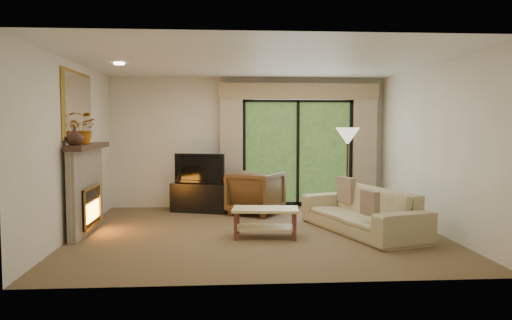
{
  "coord_description": "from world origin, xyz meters",
  "views": [
    {
      "loc": [
        -0.55,
        -7.57,
        1.65
      ],
      "look_at": [
        0.0,
        0.3,
        1.1
      ],
      "focal_mm": 35.0,
      "sensor_mm": 36.0,
      "label": 1
    }
  ],
  "objects": [
    {
      "name": "branches",
      "position": [
        -2.61,
        0.1,
        1.6
      ],
      "size": [
        0.51,
        0.47,
        0.47
      ],
      "primitive_type": "imported",
      "rotation": [
        0.0,
        0.0,
        -0.28
      ],
      "color": "#A75B0F",
      "rests_on": "fireplace"
    },
    {
      "name": "wall_front",
      "position": [
        0.0,
        -2.5,
        1.3
      ],
      "size": [
        5.0,
        0.0,
        5.0
      ],
      "primitive_type": "plane",
      "rotation": [
        -1.57,
        0.0,
        0.0
      ],
      "color": "silver",
      "rests_on": "ground"
    },
    {
      "name": "coffee_table",
      "position": [
        0.09,
        -0.33,
        0.22
      ],
      "size": [
        1.01,
        0.63,
        0.43
      ],
      "primitive_type": null,
      "rotation": [
        0.0,
        0.0,
        -0.11
      ],
      "color": "#F0D287",
      "rests_on": "floor"
    },
    {
      "name": "armchair",
      "position": [
        0.09,
        1.59,
        0.4
      ],
      "size": [
        1.19,
        1.2,
        0.8
      ],
      "primitive_type": "imported",
      "rotation": [
        0.0,
        0.0,
        2.6
      ],
      "color": "brown",
      "rests_on": "floor"
    },
    {
      "name": "tv",
      "position": [
        -0.93,
        1.95,
        0.83
      ],
      "size": [
        0.98,
        0.42,
        0.57
      ],
      "primitive_type": "imported",
      "rotation": [
        0.0,
        0.0,
        -0.31
      ],
      "color": "black",
      "rests_on": "media_console"
    },
    {
      "name": "pillow_near",
      "position": [
        1.53,
        -0.77,
        0.56
      ],
      "size": [
        0.19,
        0.36,
        0.35
      ],
      "primitive_type": "cube",
      "rotation": [
        0.0,
        0.0,
        0.31
      ],
      "color": "brown",
      "rests_on": "sofa"
    },
    {
      "name": "fireplace",
      "position": [
        -2.63,
        0.2,
        0.69
      ],
      "size": [
        0.24,
        1.7,
        1.37
      ],
      "primitive_type": null,
      "color": "gray",
      "rests_on": "floor"
    },
    {
      "name": "wall_right",
      "position": [
        2.75,
        0.0,
        1.3
      ],
      "size": [
        0.0,
        5.0,
        5.0
      ],
      "primitive_type": "plane",
      "rotation": [
        1.57,
        0.0,
        -1.57
      ],
      "color": "silver",
      "rests_on": "ground"
    },
    {
      "name": "floor_lamp",
      "position": [
        1.71,
        1.2,
        0.8
      ],
      "size": [
        0.53,
        0.53,
        1.61
      ],
      "primitive_type": null,
      "rotation": [
        0.0,
        0.0,
        -0.26
      ],
      "color": "beige",
      "rests_on": "floor"
    },
    {
      "name": "sliding_door",
      "position": [
        1.0,
        2.45,
        1.1
      ],
      "size": [
        2.26,
        0.1,
        2.16
      ],
      "primitive_type": null,
      "color": "black",
      "rests_on": "floor"
    },
    {
      "name": "curtain_left",
      "position": [
        -0.35,
        2.34,
        1.2
      ],
      "size": [
        0.45,
        0.18,
        2.35
      ],
      "primitive_type": "cube",
      "color": "tan",
      "rests_on": "floor"
    },
    {
      "name": "sofa",
      "position": [
        1.61,
        -0.1,
        0.34
      ],
      "size": [
        1.56,
        2.47,
        0.67
      ],
      "primitive_type": "imported",
      "rotation": [
        0.0,
        0.0,
        -1.26
      ],
      "color": "tan",
      "rests_on": "floor"
    },
    {
      "name": "wall_back",
      "position": [
        0.0,
        2.5,
        1.3
      ],
      "size": [
        5.0,
        0.0,
        5.0
      ],
      "primitive_type": "plane",
      "rotation": [
        1.57,
        0.0,
        0.0
      ],
      "color": "silver",
      "rests_on": "ground"
    },
    {
      "name": "vase",
      "position": [
        -2.61,
        -0.4,
        1.5
      ],
      "size": [
        0.3,
        0.3,
        0.26
      ],
      "primitive_type": "imported",
      "rotation": [
        0.0,
        0.0,
        -0.24
      ],
      "color": "#3E251B",
      "rests_on": "fireplace"
    },
    {
      "name": "cornice",
      "position": [
        1.0,
        2.36,
        2.32
      ],
      "size": [
        3.2,
        0.24,
        0.32
      ],
      "primitive_type": "cube",
      "color": "tan",
      "rests_on": "wall_back"
    },
    {
      "name": "floor",
      "position": [
        0.0,
        0.0,
        0.0
      ],
      "size": [
        5.5,
        5.5,
        0.0
      ],
      "primitive_type": "plane",
      "color": "brown",
      "rests_on": "ground"
    },
    {
      "name": "ceiling",
      "position": [
        0.0,
        0.0,
        2.6
      ],
      "size": [
        5.5,
        5.5,
        0.0
      ],
      "primitive_type": "plane",
      "rotation": [
        3.14,
        0.0,
        0.0
      ],
      "color": "white",
      "rests_on": "ground"
    },
    {
      "name": "curtain_right",
      "position": [
        2.35,
        2.34,
        1.2
      ],
      "size": [
        0.45,
        0.18,
        2.35
      ],
      "primitive_type": "cube",
      "color": "tan",
      "rests_on": "floor"
    },
    {
      "name": "media_console",
      "position": [
        -0.93,
        1.95,
        0.27
      ],
      "size": [
        1.2,
        0.8,
        0.55
      ],
      "primitive_type": "cube",
      "rotation": [
        0.0,
        0.0,
        -0.31
      ],
      "color": "black",
      "rests_on": "floor"
    },
    {
      "name": "wall_left",
      "position": [
        -2.75,
        0.0,
        1.3
      ],
      "size": [
        0.0,
        5.0,
        5.0
      ],
      "primitive_type": "plane",
      "rotation": [
        1.57,
        0.0,
        1.57
      ],
      "color": "silver",
      "rests_on": "ground"
    },
    {
      "name": "pillow_far",
      "position": [
        1.53,
        0.56,
        0.57
      ],
      "size": [
        0.24,
        0.44,
        0.42
      ],
      "primitive_type": "cube",
      "rotation": [
        0.0,
        0.0,
        0.31
      ],
      "color": "brown",
      "rests_on": "sofa"
    },
    {
      "name": "mirror",
      "position": [
        -2.71,
        0.2,
        1.95
      ],
      "size": [
        0.07,
        1.45,
        1.02
      ],
      "primitive_type": null,
      "color": "#B79131",
      "rests_on": "wall_left"
    }
  ]
}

